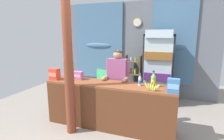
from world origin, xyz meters
TOP-DOWN VIEW (x-y plane):
  - ground_plane at (0.00, 1.09)m, footprint 7.12×7.12m
  - back_wall_curtained at (-0.04, 2.78)m, footprint 4.79×0.22m
  - stall_counter at (0.01, 0.40)m, footprint 2.60×0.55m
  - timber_post at (-0.62, 0.06)m, footprint 0.20×0.18m
  - drink_fridge at (0.79, 2.19)m, footprint 0.78×0.70m
  - bottle_shelf_rack at (0.03, 2.48)m, footprint 0.48×0.28m
  - plastic_lawn_chair at (-0.81, 1.91)m, footprint 0.54×0.54m
  - shopkeeper at (0.04, 0.92)m, footprint 0.53×0.42m
  - soda_bottle_lime_soda at (0.85, 0.57)m, footprint 0.09×0.09m
  - soda_bottle_water at (0.60, 0.56)m, footprint 0.06×0.06m
  - snack_box_crackers at (-1.20, 0.39)m, footprint 0.20×0.15m
  - snack_box_biscuit at (1.21, 0.33)m, footprint 0.19×0.13m
  - snack_box_wafer at (-0.74, 0.58)m, footprint 0.21×0.13m
  - banana_bunch at (0.87, 0.32)m, footprint 0.28×0.06m

SIDE VIEW (x-z plane):
  - ground_plane at x=0.00m, z-range 0.00..0.00m
  - plastic_lawn_chair at x=-0.81m, z-range 0.06..0.92m
  - stall_counter at x=0.01m, z-range 0.10..1.03m
  - bottle_shelf_rack at x=0.03m, z-range 0.02..1.29m
  - shopkeeper at x=0.04m, z-range 0.20..1.75m
  - banana_bunch at x=0.87m, z-range 0.91..1.07m
  - snack_box_wafer at x=-0.74m, z-range 0.93..1.10m
  - soda_bottle_water at x=0.60m, z-range 0.91..1.14m
  - snack_box_crackers at x=-1.20m, z-range 0.93..1.17m
  - snack_box_biscuit at x=1.21m, z-range 0.93..1.17m
  - soda_bottle_lime_soda at x=0.85m, z-range 0.90..1.21m
  - drink_fridge at x=0.79m, z-range 0.10..2.09m
  - timber_post at x=-0.62m, z-range -0.06..2.70m
  - back_wall_curtained at x=-0.04m, z-range 0.03..2.87m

